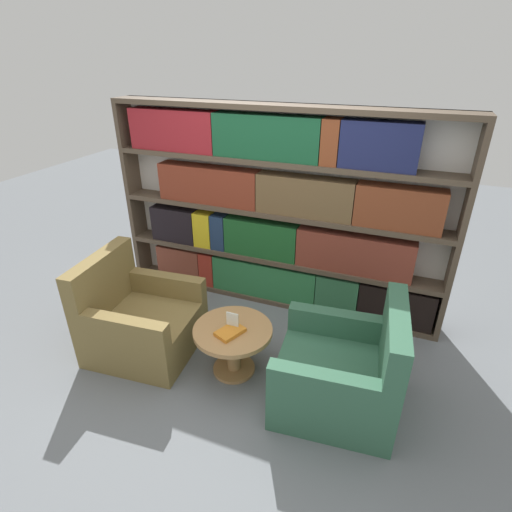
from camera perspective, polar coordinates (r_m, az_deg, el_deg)
name	(u,v)px	position (r m, az deg, el deg)	size (l,w,h in m)	color
ground_plane	(225,373)	(3.67, -4.44, -16.28)	(14.00, 14.00, 0.00)	slate
bookshelf	(277,215)	(4.14, 2.95, 5.94)	(3.50, 0.30, 2.10)	silver
armchair_left	(139,321)	(3.89, -16.33, -8.90)	(0.97, 0.93, 0.93)	olive
armchair_right	(342,374)	(3.29, 12.24, -16.12)	(0.97, 0.94, 0.93)	#336047
coffee_table	(233,341)	(3.48, -3.29, -11.99)	(0.67, 0.67, 0.45)	#AD7F4C
table_sign	(233,322)	(3.36, -3.37, -9.41)	(0.10, 0.06, 0.16)	black
stray_book	(230,331)	(3.35, -3.68, -10.71)	(0.23, 0.27, 0.03)	orange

